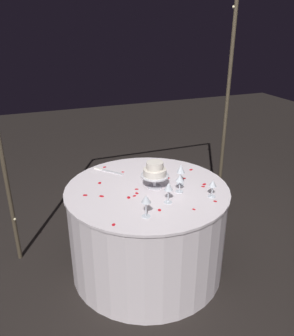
{
  "coord_description": "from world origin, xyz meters",
  "views": [
    {
      "loc": [
        -0.86,
        -2.22,
        1.98
      ],
      "look_at": [
        0.0,
        0.0,
        0.94
      ],
      "focal_mm": 36.36,
      "sensor_mm": 36.0,
      "label": 1
    }
  ],
  "objects_px": {
    "tiered_cake": "(155,171)",
    "wine_glass_4": "(168,188)",
    "main_table": "(147,229)",
    "wine_glass_1": "(213,185)",
    "decorative_arch": "(124,75)",
    "wine_glass_0": "(181,169)",
    "wine_glass_2": "(146,200)",
    "wine_glass_3": "(180,179)",
    "cake_knife": "(106,171)"
  },
  "relations": [
    {
      "from": "decorative_arch",
      "to": "wine_glass_0",
      "type": "xyz_separation_m",
      "value": [
        0.27,
        -0.57,
        -0.66
      ]
    },
    {
      "from": "main_table",
      "to": "wine_glass_3",
      "type": "bearing_deg",
      "value": -35.73
    },
    {
      "from": "wine_glass_3",
      "to": "tiered_cake",
      "type": "bearing_deg",
      "value": 137.22
    },
    {
      "from": "decorative_arch",
      "to": "wine_glass_0",
      "type": "height_order",
      "value": "decorative_arch"
    },
    {
      "from": "main_table",
      "to": "wine_glass_1",
      "type": "bearing_deg",
      "value": -37.55
    },
    {
      "from": "wine_glass_1",
      "to": "wine_glass_0",
      "type": "bearing_deg",
      "value": 115.7
    },
    {
      "from": "decorative_arch",
      "to": "wine_glass_4",
      "type": "xyz_separation_m",
      "value": [
        0.06,
        -0.8,
        -0.67
      ]
    },
    {
      "from": "decorative_arch",
      "to": "wine_glass_2",
      "type": "xyz_separation_m",
      "value": [
        -0.16,
        -0.92,
        -0.67
      ]
    },
    {
      "from": "cake_knife",
      "to": "wine_glass_0",
      "type": "bearing_deg",
      "value": -44.21
    },
    {
      "from": "decorative_arch",
      "to": "wine_glass_4",
      "type": "distance_m",
      "value": 1.04
    },
    {
      "from": "main_table",
      "to": "wine_glass_0",
      "type": "xyz_separation_m",
      "value": [
        0.27,
        -0.04,
        0.52
      ]
    },
    {
      "from": "wine_glass_1",
      "to": "cake_knife",
      "type": "distance_m",
      "value": 0.97
    },
    {
      "from": "decorative_arch",
      "to": "wine_glass_0",
      "type": "bearing_deg",
      "value": -64.43
    },
    {
      "from": "wine_glass_4",
      "to": "tiered_cake",
      "type": "bearing_deg",
      "value": 89.53
    },
    {
      "from": "wine_glass_4",
      "to": "decorative_arch",
      "type": "bearing_deg",
      "value": 94.14
    },
    {
      "from": "wine_glass_0",
      "to": "wine_glass_1",
      "type": "relative_size",
      "value": 1.3
    },
    {
      "from": "decorative_arch",
      "to": "wine_glass_0",
      "type": "distance_m",
      "value": 0.91
    },
    {
      "from": "wine_glass_0",
      "to": "wine_glass_4",
      "type": "distance_m",
      "value": 0.32
    },
    {
      "from": "main_table",
      "to": "wine_glass_1",
      "type": "relative_size",
      "value": 9.5
    },
    {
      "from": "wine_glass_2",
      "to": "cake_knife",
      "type": "relative_size",
      "value": 0.68
    },
    {
      "from": "wine_glass_3",
      "to": "wine_glass_4",
      "type": "relative_size",
      "value": 0.92
    },
    {
      "from": "wine_glass_2",
      "to": "wine_glass_4",
      "type": "bearing_deg",
      "value": 29.2
    },
    {
      "from": "wine_glass_1",
      "to": "wine_glass_3",
      "type": "bearing_deg",
      "value": 140.57
    },
    {
      "from": "main_table",
      "to": "wine_glass_0",
      "type": "distance_m",
      "value": 0.58
    },
    {
      "from": "tiered_cake",
      "to": "wine_glass_1",
      "type": "xyz_separation_m",
      "value": [
        0.34,
        -0.29,
        -0.04
      ]
    },
    {
      "from": "decorative_arch",
      "to": "main_table",
      "type": "distance_m",
      "value": 1.29
    },
    {
      "from": "wine_glass_3",
      "to": "main_table",
      "type": "bearing_deg",
      "value": 144.27
    },
    {
      "from": "wine_glass_4",
      "to": "cake_knife",
      "type": "distance_m",
      "value": 0.76
    },
    {
      "from": "decorative_arch",
      "to": "wine_glass_3",
      "type": "bearing_deg",
      "value": -72.89
    },
    {
      "from": "wine_glass_2",
      "to": "cake_knife",
      "type": "xyz_separation_m",
      "value": [
        -0.05,
        0.82,
        -0.12
      ]
    },
    {
      "from": "tiered_cake",
      "to": "wine_glass_2",
      "type": "distance_m",
      "value": 0.44
    },
    {
      "from": "wine_glass_2",
      "to": "wine_glass_3",
      "type": "distance_m",
      "value": 0.44
    },
    {
      "from": "main_table",
      "to": "wine_glass_2",
      "type": "relative_size",
      "value": 8.0
    },
    {
      "from": "wine_glass_3",
      "to": "wine_glass_1",
      "type": "bearing_deg",
      "value": -39.43
    },
    {
      "from": "wine_glass_0",
      "to": "wine_glass_2",
      "type": "xyz_separation_m",
      "value": [
        -0.43,
        -0.35,
        -0.01
      ]
    },
    {
      "from": "wine_glass_0",
      "to": "wine_glass_1",
      "type": "distance_m",
      "value": 0.3
    },
    {
      "from": "decorative_arch",
      "to": "cake_knife",
      "type": "bearing_deg",
      "value": -156.21
    },
    {
      "from": "tiered_cake",
      "to": "wine_glass_4",
      "type": "bearing_deg",
      "value": -90.47
    },
    {
      "from": "wine_glass_2",
      "to": "cake_knife",
      "type": "distance_m",
      "value": 0.84
    },
    {
      "from": "tiered_cake",
      "to": "wine_glass_2",
      "type": "height_order",
      "value": "tiered_cake"
    },
    {
      "from": "tiered_cake",
      "to": "cake_knife",
      "type": "distance_m",
      "value": 0.54
    },
    {
      "from": "wine_glass_0",
      "to": "wine_glass_4",
      "type": "xyz_separation_m",
      "value": [
        -0.21,
        -0.23,
        -0.01
      ]
    },
    {
      "from": "wine_glass_1",
      "to": "wine_glass_3",
      "type": "height_order",
      "value": "wine_glass_3"
    },
    {
      "from": "main_table",
      "to": "wine_glass_0",
      "type": "height_order",
      "value": "wine_glass_0"
    },
    {
      "from": "wine_glass_3",
      "to": "wine_glass_4",
      "type": "bearing_deg",
      "value": -140.97
    },
    {
      "from": "wine_glass_2",
      "to": "wine_glass_4",
      "type": "xyz_separation_m",
      "value": [
        0.22,
        0.12,
        -0.0
      ]
    },
    {
      "from": "tiered_cake",
      "to": "wine_glass_3",
      "type": "xyz_separation_m",
      "value": [
        0.15,
        -0.14,
        -0.03
      ]
    },
    {
      "from": "main_table",
      "to": "wine_glass_4",
      "type": "xyz_separation_m",
      "value": [
        0.06,
        -0.27,
        0.5
      ]
    },
    {
      "from": "tiered_cake",
      "to": "cake_knife",
      "type": "relative_size",
      "value": 0.93
    },
    {
      "from": "wine_glass_2",
      "to": "wine_glass_4",
      "type": "distance_m",
      "value": 0.25
    }
  ]
}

